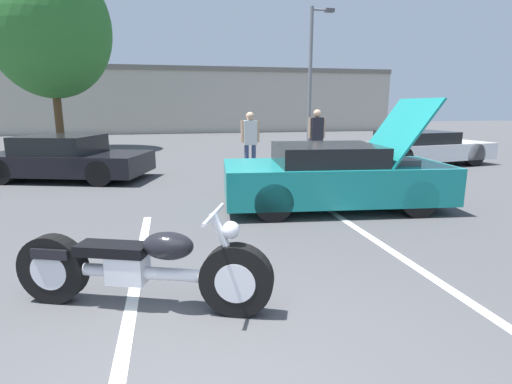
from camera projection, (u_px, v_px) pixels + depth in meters
name	position (u px, v px, depth m)	size (l,w,h in m)	color
parking_stripe_middle	(135.00, 284.00, 4.33)	(0.12, 5.36, 0.01)	white
parking_stripe_back	(405.00, 260.00, 5.00)	(0.12, 5.36, 0.01)	white
far_building	(168.00, 98.00, 28.12)	(32.00, 4.20, 4.40)	#B2AD9E
light_pole	(312.00, 69.00, 19.78)	(1.21, 0.28, 6.53)	slate
tree_background	(49.00, 29.00, 15.92)	(4.76, 4.76, 7.62)	brown
motorcycle	(141.00, 267.00, 3.76)	(2.40, 1.09, 0.98)	black
show_car_hood_open	(335.00, 176.00, 7.42)	(4.23, 2.20, 2.02)	teal
parked_car_mid_row	(66.00, 159.00, 10.31)	(4.39, 2.98, 1.14)	black
parked_car_right_row	(419.00, 148.00, 12.87)	(4.74, 2.50, 1.07)	white
spectator_by_show_car	(250.00, 138.00, 10.87)	(0.52, 0.23, 1.72)	#38476B
spectator_midground	(317.00, 134.00, 11.87)	(0.52, 0.23, 1.77)	#333338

